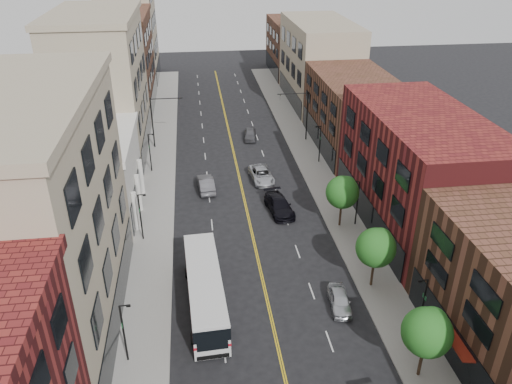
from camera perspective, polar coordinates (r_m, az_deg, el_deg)
name	(u,v)px	position (r m, az deg, el deg)	size (l,w,h in m)	color
sidewalk_left	(158,189)	(61.06, -11.12, 0.39)	(4.00, 110.00, 0.15)	gray
sidewalk_right	(320,179)	(62.74, 7.38, 1.49)	(4.00, 110.00, 0.15)	gray
bldg_l_tanoffice	(34,225)	(39.11, -23.99, -3.47)	(10.00, 22.00, 18.00)	tan
bldg_l_white	(88,177)	(56.79, -18.70, 1.61)	(10.00, 14.00, 8.00)	silver
bldg_l_far_a	(103,87)	(70.76, -17.10, 11.35)	(10.00, 20.00, 18.00)	tan
bldg_l_far_b	(121,63)	(90.29, -15.21, 14.04)	(10.00, 20.00, 15.00)	#553322
bldg_l_far_c	(129,29)	(107.33, -14.33, 17.62)	(10.00, 16.00, 20.00)	tan
bldg_r_mid	(418,171)	(53.22, 17.98, 2.33)	(10.00, 22.00, 12.00)	maroon
bldg_r_far_a	(354,113)	(71.64, 11.16, 8.88)	(10.00, 20.00, 10.00)	#553322
bldg_r_far_b	(319,63)	(90.45, 7.21, 14.47)	(10.00, 22.00, 14.00)	tan
bldg_r_far_c	(296,47)	(109.78, 4.57, 16.18)	(10.00, 18.00, 11.00)	#553322
tree_r_1	(428,331)	(36.26, 19.06, -14.74)	(3.40, 3.40, 5.59)	black
tree_r_2	(377,246)	(43.35, 13.63, -6.05)	(3.40, 3.40, 5.59)	black
tree_r_3	(343,191)	(51.42, 9.92, 0.09)	(3.40, 3.40, 5.59)	black
lamp_l_1	(124,330)	(37.28, -14.85, -15.01)	(0.81, 0.55, 5.05)	black
lamp_l_2	(141,214)	(50.15, -13.03, -2.52)	(0.81, 0.55, 5.05)	black
lamp_l_3	(150,150)	(64.44, -12.01, 4.67)	(0.81, 0.55, 5.05)	black
lamp_r_1	(423,303)	(40.21, 18.51, -11.95)	(0.81, 0.55, 5.05)	black
lamp_r_2	(357,201)	(52.37, 11.48, -0.96)	(0.81, 0.55, 5.05)	black
lamp_r_3	(320,142)	(66.18, 7.29, 5.70)	(0.81, 0.55, 5.05)	black
signal_mast_left	(157,116)	(71.24, -11.23, 8.46)	(4.49, 0.18, 7.20)	black
signal_mast_right	(302,110)	(72.72, 5.31, 9.28)	(4.49, 0.18, 7.20)	black
city_bus	(205,288)	(41.58, -5.86, -10.86)	(3.41, 12.45, 3.17)	silver
car_parked_far	(340,300)	(42.57, 9.54, -12.08)	(1.64, 4.09, 1.39)	#BABDC3
car_lane_behind	(206,184)	(59.69, -5.74, 0.94)	(1.75, 5.00, 1.65)	#58575D
car_lane_a	(279,205)	(54.86, 2.66, -1.53)	(2.32, 5.71, 1.66)	black
car_lane_b	(262,175)	(61.70, 0.64, 1.98)	(2.58, 5.59, 1.55)	#B5B8BE
car_lane_c	(250,134)	(74.33, -0.67, 6.61)	(1.72, 4.28, 1.46)	#515156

